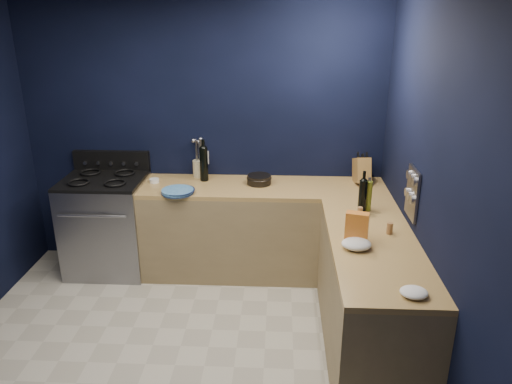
# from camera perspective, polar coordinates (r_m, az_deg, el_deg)

# --- Properties ---
(floor) EXTENTS (3.50, 3.50, 0.02)m
(floor) POSITION_cam_1_polar(r_m,az_deg,el_deg) (3.90, -9.36, -19.27)
(floor) COLOR #AEA898
(floor) RESTS_ON ground
(wall_back) EXTENTS (3.50, 0.02, 2.60)m
(wall_back) POSITION_cam_1_polar(r_m,az_deg,el_deg) (4.88, -6.07, 6.55)
(wall_back) COLOR black
(wall_back) RESTS_ON ground
(wall_right) EXTENTS (0.02, 3.50, 2.60)m
(wall_right) POSITION_cam_1_polar(r_m,az_deg,el_deg) (3.30, 20.56, -1.55)
(wall_right) COLOR black
(wall_right) RESTS_ON ground
(cab_back) EXTENTS (2.30, 0.63, 0.86)m
(cab_back) POSITION_cam_1_polar(r_m,az_deg,el_deg) (4.81, 0.85, -4.57)
(cab_back) COLOR olive
(cab_back) RESTS_ON floor
(top_back) EXTENTS (2.30, 0.63, 0.04)m
(top_back) POSITION_cam_1_polar(r_m,az_deg,el_deg) (4.63, 0.88, 0.48)
(top_back) COLOR brown
(top_back) RESTS_ON cab_back
(cab_right) EXTENTS (0.63, 1.67, 0.86)m
(cab_right) POSITION_cam_1_polar(r_m,az_deg,el_deg) (3.86, 13.00, -11.96)
(cab_right) COLOR olive
(cab_right) RESTS_ON floor
(top_right) EXTENTS (0.63, 1.67, 0.04)m
(top_right) POSITION_cam_1_polar(r_m,az_deg,el_deg) (3.64, 13.56, -5.95)
(top_right) COLOR brown
(top_right) RESTS_ON cab_right
(gas_range) EXTENTS (0.76, 0.66, 0.92)m
(gas_range) POSITION_cam_1_polar(r_m,az_deg,el_deg) (5.06, -16.77, -3.78)
(gas_range) COLOR gray
(gas_range) RESTS_ON floor
(oven_door) EXTENTS (0.59, 0.02, 0.42)m
(oven_door) POSITION_cam_1_polar(r_m,az_deg,el_deg) (4.80, -17.95, -5.42)
(oven_door) COLOR black
(oven_door) RESTS_ON gas_range
(cooktop) EXTENTS (0.76, 0.66, 0.03)m
(cooktop) POSITION_cam_1_polar(r_m,az_deg,el_deg) (4.89, -17.33, 1.30)
(cooktop) COLOR black
(cooktop) RESTS_ON gas_range
(backguard) EXTENTS (0.76, 0.06, 0.20)m
(backguard) POSITION_cam_1_polar(r_m,az_deg,el_deg) (5.13, -16.36, 3.51)
(backguard) COLOR black
(backguard) RESTS_ON gas_range
(spice_panel) EXTENTS (0.02, 0.28, 0.38)m
(spice_panel) POSITION_cam_1_polar(r_m,az_deg,el_deg) (3.83, 17.66, -0.13)
(spice_panel) COLOR gray
(spice_panel) RESTS_ON wall_right
(wall_outlet) EXTENTS (0.09, 0.02, 0.13)m
(wall_outlet) POSITION_cam_1_polar(r_m,az_deg,el_deg) (4.91, -6.01, 3.99)
(wall_outlet) COLOR white
(wall_outlet) RESTS_ON wall_back
(plate_stack) EXTENTS (0.37, 0.37, 0.04)m
(plate_stack) POSITION_cam_1_polar(r_m,az_deg,el_deg) (4.49, -9.07, 0.07)
(plate_stack) COLOR #376AA6
(plate_stack) RESTS_ON top_back
(ramekin) EXTENTS (0.10, 0.10, 0.04)m
(ramekin) POSITION_cam_1_polar(r_m,az_deg,el_deg) (4.82, -11.68, 1.30)
(ramekin) COLOR white
(ramekin) RESTS_ON top_back
(utensil_crock) EXTENTS (0.13, 0.13, 0.16)m
(utensil_crock) POSITION_cam_1_polar(r_m,az_deg,el_deg) (4.90, -6.56, 2.74)
(utensil_crock) COLOR beige
(utensil_crock) RESTS_ON top_back
(wine_bottle_back) EXTENTS (0.09, 0.09, 0.32)m
(wine_bottle_back) POSITION_cam_1_polar(r_m,az_deg,el_deg) (4.75, -6.05, 3.20)
(wine_bottle_back) COLOR black
(wine_bottle_back) RESTS_ON top_back
(lemon_basket) EXTENTS (0.30, 0.30, 0.09)m
(lemon_basket) POSITION_cam_1_polar(r_m,az_deg,el_deg) (4.67, 0.36, 1.45)
(lemon_basket) COLOR black
(lemon_basket) RESTS_ON top_back
(knife_block) EXTENTS (0.16, 0.29, 0.30)m
(knife_block) POSITION_cam_1_polar(r_m,az_deg,el_deg) (4.79, 12.12, 2.45)
(knife_block) COLOR brown
(knife_block) RESTS_ON top_back
(wine_bottle_right) EXTENTS (0.09, 0.09, 0.27)m
(wine_bottle_right) POSITION_cam_1_polar(r_m,az_deg,el_deg) (4.08, 12.23, -0.52)
(wine_bottle_right) COLOR black
(wine_bottle_right) RESTS_ON top_right
(oil_bottle) EXTENTS (0.07, 0.07, 0.25)m
(oil_bottle) POSITION_cam_1_polar(r_m,az_deg,el_deg) (4.13, 12.86, -0.44)
(oil_bottle) COLOR olive
(oil_bottle) RESTS_ON top_right
(spice_jar_near) EXTENTS (0.05, 0.05, 0.09)m
(spice_jar_near) POSITION_cam_1_polar(r_m,az_deg,el_deg) (3.99, 11.93, -2.36)
(spice_jar_near) COLOR olive
(spice_jar_near) RESTS_ON top_right
(spice_jar_far) EXTENTS (0.05, 0.05, 0.09)m
(spice_jar_far) POSITION_cam_1_polar(r_m,az_deg,el_deg) (3.77, 15.21, -4.07)
(spice_jar_far) COLOR olive
(spice_jar_far) RESTS_ON top_right
(crouton_bag) EXTENTS (0.17, 0.11, 0.23)m
(crouton_bag) POSITION_cam_1_polar(r_m,az_deg,el_deg) (3.54, 11.58, -4.11)
(crouton_bag) COLOR #C93C2B
(crouton_bag) RESTS_ON top_right
(towel_front) EXTENTS (0.25, 0.23, 0.07)m
(towel_front) POSITION_cam_1_polar(r_m,az_deg,el_deg) (3.49, 11.55, -5.92)
(towel_front) COLOR white
(towel_front) RESTS_ON top_right
(towel_end) EXTENTS (0.19, 0.18, 0.05)m
(towel_end) POSITION_cam_1_polar(r_m,az_deg,el_deg) (3.05, 17.81, -11.00)
(towel_end) COLOR white
(towel_end) RESTS_ON top_right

